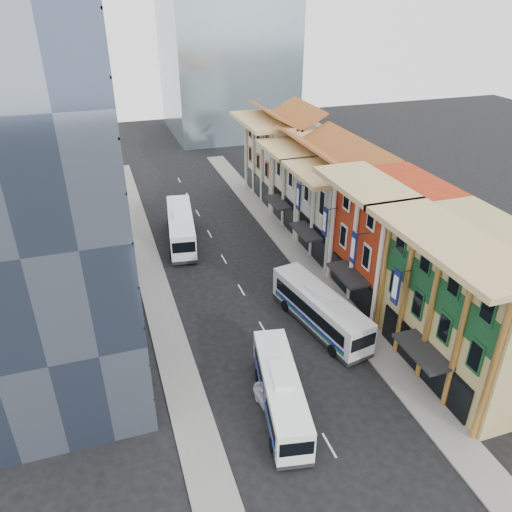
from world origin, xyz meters
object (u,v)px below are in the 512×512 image
object	(u,v)px
bus_left_near	(281,391)
shophouse_tan	(476,306)
bus_right	(320,309)
office_tower	(34,180)
sedan_left	(272,401)
bus_left_far	(181,227)

from	to	relation	value
bus_left_near	shophouse_tan	bearing A→B (deg)	9.58
bus_right	bus_left_near	bearing A→B (deg)	-140.06
shophouse_tan	office_tower	xyz separation A→B (m)	(-31.00, 14.00, 9.00)
bus_left_near	sedan_left	bearing A→B (deg)	168.84
bus_left_near	bus_left_far	world-z (taller)	bus_left_far
shophouse_tan	bus_right	distance (m)	13.16
bus_left_far	sedan_left	world-z (taller)	bus_left_far
shophouse_tan	bus_right	xyz separation A→B (m)	(-8.99, 8.72, -4.04)
shophouse_tan	office_tower	distance (m)	35.19
shophouse_tan	bus_left_far	world-z (taller)	shophouse_tan
bus_left_far	bus_right	xyz separation A→B (m)	(8.74, -21.25, -0.07)
bus_left_near	sedan_left	size ratio (longest dim) A/B	2.65
shophouse_tan	bus_left_far	distance (m)	35.05
office_tower	bus_left_far	bearing A→B (deg)	50.27
shophouse_tan	sedan_left	distance (m)	17.42
bus_right	shophouse_tan	bearing A→B (deg)	-54.62
shophouse_tan	bus_left_near	xyz separation A→B (m)	(-16.02, 0.21, -4.22)
sedan_left	bus_left_near	bearing A→B (deg)	-26.11
shophouse_tan	bus_left_near	world-z (taller)	shophouse_tan
shophouse_tan	sedan_left	xyz separation A→B (m)	(-16.59, 0.43, -5.29)
shophouse_tan	bus_left_far	xyz separation A→B (m)	(-17.73, 29.97, -3.96)
shophouse_tan	bus_left_near	bearing A→B (deg)	179.25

